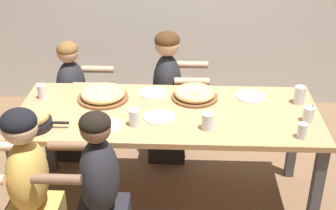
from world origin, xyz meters
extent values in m
plane|color=brown|center=(0.00, 0.00, 0.00)|extent=(18.00, 18.00, 0.00)
cube|color=tan|center=(0.00, 0.00, 0.78)|extent=(2.15, 0.87, 0.04)
cube|color=#4C4C51|center=(-1.01, -0.37, 0.38)|extent=(0.07, 0.07, 0.76)
cube|color=#4C4C51|center=(1.01, -0.37, 0.38)|extent=(0.07, 0.07, 0.76)
cube|color=#4C4C51|center=(-1.01, 0.37, 0.38)|extent=(0.07, 0.07, 0.76)
cube|color=#4C4C51|center=(1.01, 0.37, 0.38)|extent=(0.07, 0.07, 0.76)
cylinder|color=brown|center=(0.19, 0.22, 0.81)|extent=(0.35, 0.35, 0.02)
torus|color=#DBB26B|center=(0.19, 0.22, 0.84)|extent=(0.31, 0.31, 0.04)
cylinder|color=#E5C675|center=(0.19, 0.22, 0.84)|extent=(0.25, 0.25, 0.04)
cylinder|color=#E5C166|center=(0.23, 0.18, 0.86)|extent=(0.02, 0.02, 0.01)
cylinder|color=#E5C166|center=(0.19, 0.15, 0.86)|extent=(0.02, 0.02, 0.01)
cylinder|color=#E5C166|center=(0.20, 0.18, 0.86)|extent=(0.02, 0.02, 0.01)
cylinder|color=#E5C166|center=(0.13, 0.18, 0.86)|extent=(0.02, 0.02, 0.01)
cylinder|color=brown|center=(-0.49, 0.18, 0.81)|extent=(0.38, 0.38, 0.02)
torus|color=#DBB26B|center=(-0.49, 0.18, 0.84)|extent=(0.33, 0.33, 0.04)
cylinder|color=#E5C675|center=(-0.49, 0.18, 0.84)|extent=(0.28, 0.28, 0.04)
cylinder|color=#E5C166|center=(-0.54, 0.12, 0.86)|extent=(0.02, 0.02, 0.01)
cylinder|color=#E5C166|center=(-0.53, 0.18, 0.86)|extent=(0.02, 0.02, 0.01)
cylinder|color=#E5C166|center=(-0.42, 0.18, 0.86)|extent=(0.02, 0.02, 0.01)
cylinder|color=#E5C166|center=(-0.46, 0.20, 0.86)|extent=(0.02, 0.02, 0.01)
cylinder|color=#E5C166|center=(-0.53, 0.14, 0.86)|extent=(0.02, 0.02, 0.01)
cylinder|color=black|center=(-0.89, -0.26, 0.83)|extent=(0.26, 0.26, 0.05)
cylinder|color=black|center=(-0.71, -0.26, 0.84)|extent=(0.12, 0.02, 0.02)
ellipsoid|color=tan|center=(-0.89, -0.26, 0.88)|extent=(0.23, 0.23, 0.12)
cylinder|color=white|center=(-0.13, 0.27, 0.81)|extent=(0.21, 0.21, 0.01)
cube|color=#B7B7BC|center=(-0.13, 0.27, 0.81)|extent=(0.02, 0.15, 0.01)
cylinder|color=white|center=(-0.40, -0.23, 0.81)|extent=(0.20, 0.20, 0.01)
cube|color=#B7B7BC|center=(-0.40, -0.23, 0.81)|extent=(0.11, 0.10, 0.01)
cylinder|color=white|center=(0.61, 0.25, 0.81)|extent=(0.22, 0.22, 0.01)
cube|color=#B7B7BC|center=(0.61, 0.25, 0.81)|extent=(0.07, 0.15, 0.01)
cylinder|color=white|center=(-0.06, -0.10, 0.81)|extent=(0.22, 0.22, 0.01)
cube|color=#B7B7BC|center=(-0.06, -0.10, 0.81)|extent=(0.10, 0.13, 0.01)
cylinder|color=silver|center=(0.96, -0.10, 0.85)|extent=(0.07, 0.07, 0.11)
cylinder|color=#1EA8DB|center=(0.96, -0.10, 0.84)|extent=(0.06, 0.06, 0.08)
cylinder|color=black|center=(0.98, -0.10, 0.87)|extent=(0.00, 0.02, 0.13)
cylinder|color=silver|center=(0.87, -0.32, 0.85)|extent=(0.06, 0.06, 0.10)
cylinder|color=black|center=(0.87, -0.32, 0.83)|extent=(0.05, 0.05, 0.06)
cylinder|color=silver|center=(-0.22, -0.20, 0.86)|extent=(0.08, 0.08, 0.12)
cylinder|color=silver|center=(-0.22, -0.20, 0.83)|extent=(0.07, 0.07, 0.05)
cylinder|color=silver|center=(-0.95, 0.17, 0.85)|extent=(0.06, 0.06, 0.11)
cylinder|color=black|center=(-0.95, 0.17, 0.84)|extent=(0.06, 0.06, 0.08)
cylinder|color=silver|center=(0.95, 0.16, 0.87)|extent=(0.08, 0.08, 0.13)
cylinder|color=silver|center=(0.95, 0.16, 0.84)|extent=(0.07, 0.07, 0.08)
cylinder|color=silver|center=(0.27, -0.23, 0.86)|extent=(0.08, 0.08, 0.11)
cylinder|color=black|center=(0.27, -0.23, 0.83)|extent=(0.07, 0.07, 0.07)
ellipsoid|color=#232328|center=(-0.39, -0.65, 0.70)|extent=(0.24, 0.36, 0.51)
sphere|color=brown|center=(-0.39, -0.65, 1.04)|extent=(0.18, 0.18, 0.18)
ellipsoid|color=black|center=(-0.39, -0.65, 1.07)|extent=(0.19, 0.19, 0.13)
cylinder|color=brown|center=(-0.59, -0.82, 0.80)|extent=(0.28, 0.06, 0.06)
cylinder|color=brown|center=(-0.59, -0.48, 0.80)|extent=(0.28, 0.06, 0.06)
cube|color=#232328|center=(-0.03, 0.65, 0.22)|extent=(0.32, 0.34, 0.45)
ellipsoid|color=#232328|center=(-0.03, 0.65, 0.71)|extent=(0.24, 0.36, 0.52)
sphere|color=tan|center=(-0.03, 0.65, 1.06)|extent=(0.20, 0.20, 0.20)
ellipsoid|color=#422814|center=(-0.03, 0.65, 1.10)|extent=(0.21, 0.21, 0.14)
cylinder|color=tan|center=(0.17, 0.82, 0.81)|extent=(0.28, 0.06, 0.06)
cylinder|color=tan|center=(0.17, 0.48, 0.81)|extent=(0.28, 0.06, 0.06)
cube|color=#232328|center=(-0.86, 0.65, 0.22)|extent=(0.32, 0.34, 0.45)
ellipsoid|color=#232328|center=(-0.86, 0.65, 0.67)|extent=(0.24, 0.36, 0.44)
sphere|color=tan|center=(-0.86, 0.65, 0.97)|extent=(0.18, 0.18, 0.18)
ellipsoid|color=brown|center=(-0.86, 0.65, 1.00)|extent=(0.18, 0.18, 0.12)
cylinder|color=tan|center=(-0.65, 0.82, 0.75)|extent=(0.28, 0.06, 0.06)
cylinder|color=tan|center=(-0.65, 0.48, 0.75)|extent=(0.28, 0.06, 0.06)
ellipsoid|color=gold|center=(-0.82, -0.65, 0.69)|extent=(0.24, 0.36, 0.49)
sphere|color=beige|center=(-0.82, -0.65, 1.04)|extent=(0.21, 0.21, 0.21)
ellipsoid|color=black|center=(-0.82, -0.65, 1.07)|extent=(0.21, 0.21, 0.15)
cylinder|color=beige|center=(-1.03, -0.48, 0.79)|extent=(0.28, 0.06, 0.06)
camera|label=1|loc=(0.12, -2.91, 2.40)|focal=50.00mm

